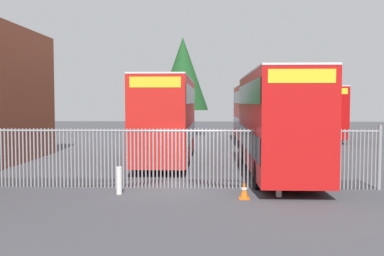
{
  "coord_description": "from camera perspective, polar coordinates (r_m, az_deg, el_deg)",
  "views": [
    {
      "loc": [
        0.82,
        -16.53,
        3.17
      ],
      "look_at": [
        0.0,
        4.0,
        2.0
      ],
      "focal_mm": 42.33,
      "sensor_mm": 36.0,
      "label": 1
    }
  ],
  "objects": [
    {
      "name": "double_decker_bus_behind_fence_left",
      "position": [
        24.07,
        -3.11,
        1.48
      ],
      "size": [
        2.54,
        10.81,
        4.42
      ],
      "color": "red",
      "rests_on": "ground"
    },
    {
      "name": "palisade_fence",
      "position": [
        16.71,
        -2.77,
        -3.59
      ],
      "size": [
        15.35,
        0.14,
        2.35
      ],
      "color": "gray",
      "rests_on": "ground"
    },
    {
      "name": "double_decker_bus_near_gate",
      "position": [
        20.03,
        10.57,
        1.07
      ],
      "size": [
        2.54,
        10.81,
        4.42
      ],
      "color": "red",
      "rests_on": "ground"
    },
    {
      "name": "bollard_center_front",
      "position": [
        15.55,
        10.91,
        -6.78
      ],
      "size": [
        0.2,
        0.2,
        0.95
      ],
      "primitive_type": "cylinder",
      "color": "silver",
      "rests_on": "ground"
    },
    {
      "name": "bollard_near_left",
      "position": [
        15.89,
        -9.18,
        -6.55
      ],
      "size": [
        0.2,
        0.2,
        0.95
      ],
      "primitive_type": "cylinder",
      "color": "silver",
      "rests_on": "ground"
    },
    {
      "name": "traffic_cone_by_gate",
      "position": [
        15.05,
        6.59,
        -7.8
      ],
      "size": [
        0.34,
        0.34,
        0.59
      ],
      "color": "orange",
      "rests_on": "ground"
    },
    {
      "name": "double_decker_bus_far_back",
      "position": [
        40.45,
        15.35,
        2.09
      ],
      "size": [
        2.54,
        10.81,
        4.42
      ],
      "color": "#B70C0C",
      "rests_on": "ground"
    },
    {
      "name": "ground_plane",
      "position": [
        24.75,
        0.37,
        -4.1
      ],
      "size": [
        100.0,
        100.0,
        0.0
      ],
      "primitive_type": "plane",
      "color": "#3D3D42"
    },
    {
      "name": "double_decker_bus_behind_fence_right",
      "position": [
        34.76,
        7.8,
        2.0
      ],
      "size": [
        2.54,
        10.81,
        4.42
      ],
      "color": "red",
      "rests_on": "ground"
    },
    {
      "name": "tree_tall_back",
      "position": [
        43.85,
        -1.15,
        6.85
      ],
      "size": [
        4.89,
        4.89,
        9.41
      ],
      "color": "#4C3823",
      "rests_on": "ground"
    }
  ]
}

